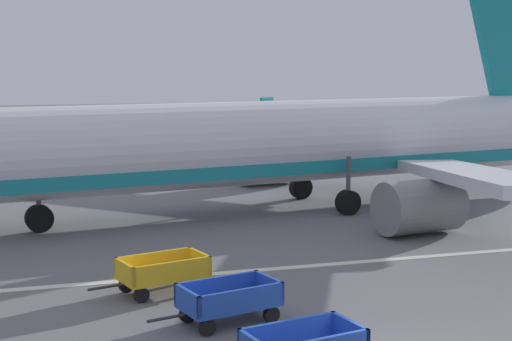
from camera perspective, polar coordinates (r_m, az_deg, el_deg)
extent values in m
cube|color=#3D7033|center=(67.38, -9.95, 2.29)|extent=(220.00, 28.00, 0.06)
cube|color=silver|center=(25.36, 1.66, -7.29)|extent=(120.00, 0.36, 0.01)
cylinder|color=silver|center=(34.53, 1.47, 2.15)|extent=(30.22, 8.09, 3.70)
cube|color=teal|center=(34.65, 1.46, 0.47)|extent=(27.22, 7.47, 0.56)
cube|color=silver|center=(29.96, 15.80, -0.36)|extent=(5.56, 13.25, 1.35)
cylinder|color=gray|center=(30.61, 12.05, -2.62)|extent=(3.48, 2.55, 2.10)
cube|color=silver|center=(43.86, 1.42, 2.55)|extent=(8.84, 12.52, 1.35)
cube|color=teal|center=(50.76, 0.80, 4.38)|extent=(1.05, 0.73, 1.90)
cylinder|color=gray|center=(42.09, 0.86, 0.46)|extent=(3.48, 2.55, 2.10)
cube|color=silver|center=(44.95, 15.80, 4.00)|extent=(3.93, 5.46, 0.24)
cylinder|color=#4C4C51|center=(31.53, -15.89, -1.63)|extent=(0.20, 0.20, 2.04)
cylinder|color=black|center=(31.72, -15.82, -3.45)|extent=(1.15, 0.61, 1.10)
cylinder|color=#4C4C51|center=(34.04, 6.88, -0.68)|extent=(0.20, 0.20, 2.04)
cylinder|color=black|center=(34.21, 6.85, -2.37)|extent=(1.15, 0.61, 1.10)
cylinder|color=#4C4C51|center=(37.80, 3.36, 0.25)|extent=(0.20, 0.20, 2.04)
cylinder|color=black|center=(37.96, 3.35, -1.28)|extent=(1.15, 0.61, 1.10)
cube|color=#234CB2|center=(17.39, 2.39, -11.90)|extent=(2.47, 0.61, 0.55)
cube|color=#234CB2|center=(17.49, 6.96, -11.83)|extent=(0.38, 1.39, 0.55)
cube|color=#234CB2|center=(20.21, -1.99, -9.95)|extent=(2.77, 1.98, 0.08)
cube|color=#234CB2|center=(19.57, -1.06, -9.58)|extent=(2.45, 0.72, 0.55)
cube|color=#234CB2|center=(20.66, -2.88, -8.63)|extent=(2.45, 0.72, 0.55)
cube|color=#234CB2|center=(19.58, -5.11, -9.60)|extent=(0.45, 1.38, 0.55)
cube|color=#234CB2|center=(20.69, 0.94, -8.59)|extent=(0.45, 1.38, 0.55)
cylinder|color=#2D2D33|center=(19.46, -6.72, -10.85)|extent=(0.99, 0.33, 0.08)
cylinder|color=black|center=(19.40, -3.64, -11.55)|extent=(0.47, 0.26, 0.44)
cylinder|color=black|center=(20.35, -5.12, -10.61)|extent=(0.47, 0.26, 0.44)
cylinder|color=black|center=(20.28, 1.15, -10.65)|extent=(0.47, 0.26, 0.44)
cylinder|color=black|center=(21.19, -0.49, -9.81)|extent=(0.47, 0.26, 0.44)
cube|color=gold|center=(22.88, -6.91, -7.83)|extent=(2.78, 2.00, 0.08)
cube|color=gold|center=(22.23, -6.21, -7.45)|extent=(2.44, 0.75, 0.55)
cube|color=gold|center=(23.37, -7.60, -6.70)|extent=(2.44, 0.75, 0.55)
cube|color=gold|center=(22.35, -9.74, -7.44)|extent=(0.46, 1.38, 0.55)
cube|color=gold|center=(23.31, -4.23, -6.69)|extent=(0.46, 1.38, 0.55)
cylinder|color=#2D2D33|center=(22.24, -11.17, -8.51)|extent=(0.99, 0.34, 0.08)
cylinder|color=black|center=(22.11, -8.51, -9.14)|extent=(0.47, 0.27, 0.44)
cylinder|color=black|center=(23.10, -9.62, -8.41)|extent=(0.47, 0.27, 0.44)
cylinder|color=black|center=(22.87, -4.15, -8.48)|extent=(0.47, 0.27, 0.44)
cylinder|color=black|center=(23.83, -5.41, -7.81)|extent=(0.47, 0.27, 0.44)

